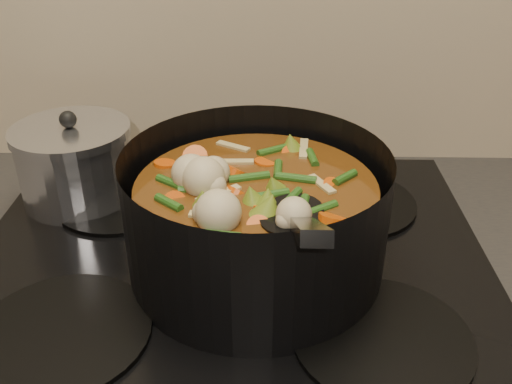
{
  "coord_description": "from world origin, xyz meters",
  "views": [
    {
      "loc": [
        0.04,
        1.38,
        1.34
      ],
      "look_at": [
        0.03,
        1.92,
        1.03
      ],
      "focal_mm": 40.0,
      "sensor_mm": 36.0,
      "label": 1
    }
  ],
  "objects": [
    {
      "name": "stovetop",
      "position": [
        0.0,
        1.93,
        0.92
      ],
      "size": [
        0.62,
        0.54,
        0.03
      ],
      "color": "black",
      "rests_on": "counter"
    },
    {
      "name": "stockpot",
      "position": [
        0.03,
        1.92,
        1.0
      ],
      "size": [
        0.34,
        0.42,
        0.21
      ],
      "rotation": [
        0.0,
        0.0,
        -0.2
      ],
      "color": "black",
      "rests_on": "stovetop"
    },
    {
      "name": "saucepan",
      "position": [
        -0.22,
        2.07,
        0.98
      ],
      "size": [
        0.16,
        0.16,
        0.13
      ],
      "rotation": [
        0.0,
        0.0,
        -0.4
      ],
      "color": "silver",
      "rests_on": "stovetop"
    }
  ]
}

